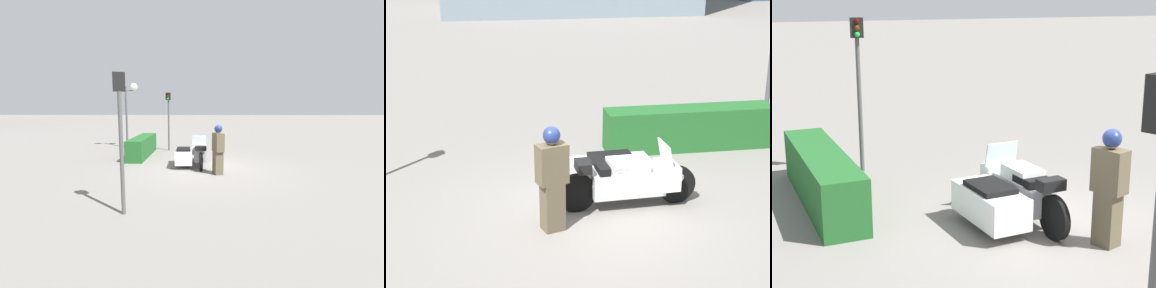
{
  "view_description": "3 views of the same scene",
  "coord_description": "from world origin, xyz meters",
  "views": [
    {
      "loc": [
        -9.8,
        0.34,
        2.37
      ],
      "look_at": [
        0.96,
        0.58,
        0.86
      ],
      "focal_mm": 24.0,
      "sensor_mm": 36.0,
      "label": 1
    },
    {
      "loc": [
        -1.81,
        -9.1,
        4.55
      ],
      "look_at": [
        -0.07,
        1.09,
        0.95
      ],
      "focal_mm": 55.0,
      "sensor_mm": 36.0,
      "label": 2
    },
    {
      "loc": [
        -7.34,
        4.89,
        3.63
      ],
      "look_at": [
        1.2,
        1.06,
        1.26
      ],
      "focal_mm": 55.0,
      "sensor_mm": 36.0,
      "label": 3
    }
  ],
  "objects": [
    {
      "name": "police_motorcycle",
      "position": [
        0.69,
        0.61,
        0.48
      ],
      "size": [
        2.56,
        1.31,
        1.18
      ],
      "rotation": [
        0.0,
        0.0,
        0.04
      ],
      "color": "black",
      "rests_on": "ground"
    },
    {
      "name": "ground_plane",
      "position": [
        0.0,
        0.0,
        0.0
      ],
      "size": [
        160.0,
        160.0,
        0.0
      ],
      "primitive_type": "plane",
      "color": "slate"
    },
    {
      "name": "traffic_light_near",
      "position": [
        4.48,
        1.96,
        2.12
      ],
      "size": [
        0.22,
        0.28,
        3.21
      ],
      "rotation": [
        0.0,
        0.0,
        2.97
      ],
      "color": "#4C4C4C",
      "rests_on": "ground"
    },
    {
      "name": "traffic_light_far",
      "position": [
        -4.29,
        2.01,
        2.07
      ],
      "size": [
        0.23,
        0.29,
        3.12
      ],
      "rotation": [
        0.0,
        0.0,
        0.3
      ],
      "color": "#4C4C4C",
      "rests_on": "ground"
    },
    {
      "name": "hedge_bush_curbside",
      "position": [
        2.87,
        3.1,
        0.48
      ],
      "size": [
        3.9,
        0.75,
        0.95
      ],
      "primitive_type": "cube",
      "color": "#1E5623",
      "rests_on": "ground"
    },
    {
      "name": "officer_rider",
      "position": [
        -0.74,
        -0.39,
        0.94
      ],
      "size": [
        0.55,
        0.43,
        1.78
      ],
      "rotation": [
        0.0,
        0.0,
        -1.26
      ],
      "color": "brown",
      "rests_on": "ground"
    }
  ]
}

